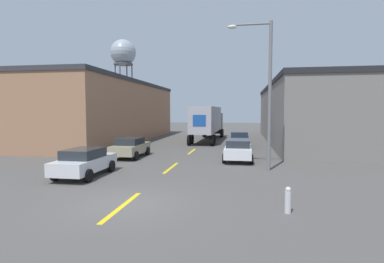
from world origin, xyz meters
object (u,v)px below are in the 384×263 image
at_px(parked_car_left_near, 85,162).
at_px(semi_truck, 208,121).
at_px(parked_car_left_far, 130,147).
at_px(street_lamp, 265,86).
at_px(fire_hydrant, 288,200).
at_px(parked_car_right_far, 239,139).
at_px(water_tower, 123,54).
at_px(parked_car_right_mid, 238,150).

bearing_deg(parked_car_left_near, semi_truck, 77.99).
relative_size(parked_car_left_far, street_lamp, 0.49).
bearing_deg(fire_hydrant, parked_car_right_far, 95.64).
bearing_deg(water_tower, parked_car_left_far, -67.01).
relative_size(semi_truck, fire_hydrant, 14.01).
bearing_deg(parked_car_left_near, parked_car_right_far, 61.38).
height_order(parked_car_right_mid, water_tower, water_tower).
bearing_deg(parked_car_right_far, fire_hydrant, -84.36).
height_order(parked_car_left_far, street_lamp, street_lamp).
height_order(semi_truck, parked_car_right_far, semi_truck).
relative_size(semi_truck, street_lamp, 1.49).
xyz_separation_m(parked_car_right_far, street_lamp, (1.58, -11.67, 4.25)).
relative_size(semi_truck, parked_car_left_far, 3.06).
bearing_deg(street_lamp, water_tower, 120.75).
xyz_separation_m(parked_car_left_near, fire_hydrant, (10.06, -4.31, -0.33)).
distance_m(parked_car_left_far, street_lamp, 11.17).
bearing_deg(semi_truck, street_lamp, -71.40).
bearing_deg(street_lamp, semi_truck, 107.24).
xyz_separation_m(parked_car_right_mid, fire_hydrant, (1.90, -10.87, -0.33)).
bearing_deg(semi_truck, parked_car_right_far, -54.69).
bearing_deg(parked_car_right_mid, semi_truck, 105.12).
relative_size(parked_car_left_near, water_tower, 0.21).
bearing_deg(parked_car_left_far, parked_car_right_far, 45.25).
xyz_separation_m(water_tower, street_lamp, (28.85, -48.51, -11.76)).
height_order(semi_truck, street_lamp, street_lamp).
relative_size(parked_car_left_far, fire_hydrant, 4.57).
height_order(parked_car_left_far, parked_car_left_near, same).
bearing_deg(water_tower, fire_hydrant, -62.52).
relative_size(parked_car_right_mid, water_tower, 0.21).
bearing_deg(parked_car_left_far, fire_hydrant, -47.63).
height_order(semi_truck, parked_car_left_near, semi_truck).
bearing_deg(water_tower, semi_truck, -53.04).
xyz_separation_m(parked_car_left_far, street_lamp, (9.74, -3.44, 4.25)).
distance_m(parked_car_right_mid, parked_car_left_near, 10.47).
height_order(parked_car_right_far, parked_car_left_far, same).
xyz_separation_m(parked_car_left_near, water_tower, (-19.12, 51.79, 16.01)).
distance_m(parked_car_left_far, parked_car_right_mid, 8.16).
bearing_deg(water_tower, street_lamp, -59.25).
relative_size(parked_car_right_far, parked_car_right_mid, 1.00).
height_order(parked_car_left_near, fire_hydrant, parked_car_left_near).
distance_m(parked_car_left_near, street_lamp, 11.12).
bearing_deg(parked_car_left_far, parked_car_left_near, -90.00).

